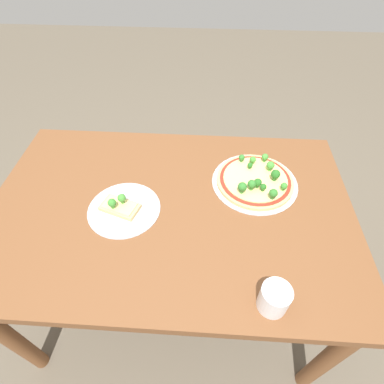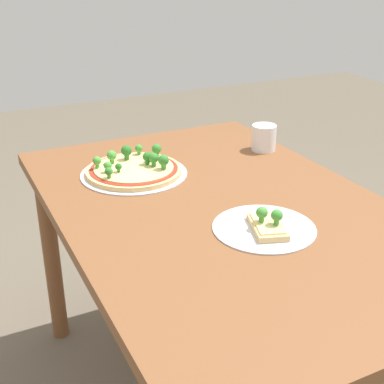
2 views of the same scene
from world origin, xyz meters
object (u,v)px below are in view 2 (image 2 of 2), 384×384
object	(u,v)px
dining_table	(222,235)
drinking_cup	(264,138)
pizza_tray_slice	(266,226)
pizza_tray_whole	(134,169)

from	to	relation	value
dining_table	drinking_cup	xyz separation A→B (m)	(0.33, -0.35, 0.14)
pizza_tray_slice	drinking_cup	world-z (taller)	drinking_cup
pizza_tray_whole	pizza_tray_slice	size ratio (longest dim) A/B	1.27
pizza_tray_whole	drinking_cup	world-z (taller)	drinking_cup
pizza_tray_whole	dining_table	bearing A→B (deg)	-156.86
pizza_tray_slice	drinking_cup	xyz separation A→B (m)	(0.50, -0.32, 0.03)
dining_table	pizza_tray_slice	xyz separation A→B (m)	(-0.17, -0.03, 0.10)
dining_table	drinking_cup	world-z (taller)	drinking_cup
dining_table	pizza_tray_whole	world-z (taller)	pizza_tray_whole
pizza_tray_slice	drinking_cup	distance (m)	0.59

